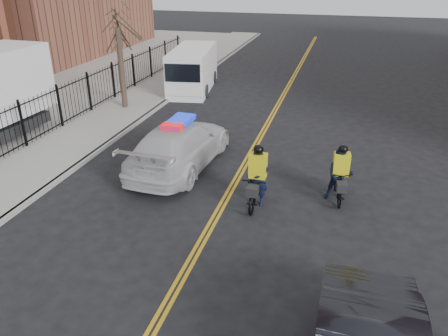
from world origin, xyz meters
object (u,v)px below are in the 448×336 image
Objects in this scene: cyclist_near at (257,184)px; cyclist_far at (340,178)px; police_cruiser at (180,145)px; cargo_van at (192,70)px.

cyclist_near is 1.07× the size of cyclist_far.
cyclist_near is at bearing -165.50° from cyclist_far.
police_cruiser is 3.91m from cyclist_near.
cyclist_near is (6.50, -12.55, -0.49)m from cargo_van.
cyclist_near is at bearing 151.63° from police_cruiser.
cyclist_far reaches higher than police_cruiser.
police_cruiser is 5.90m from cyclist_far.
cyclist_far is (2.47, 1.00, 0.05)m from cyclist_near.
cyclist_far is (8.97, -11.55, -0.44)m from cargo_van.
cyclist_near reaches higher than cyclist_far.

